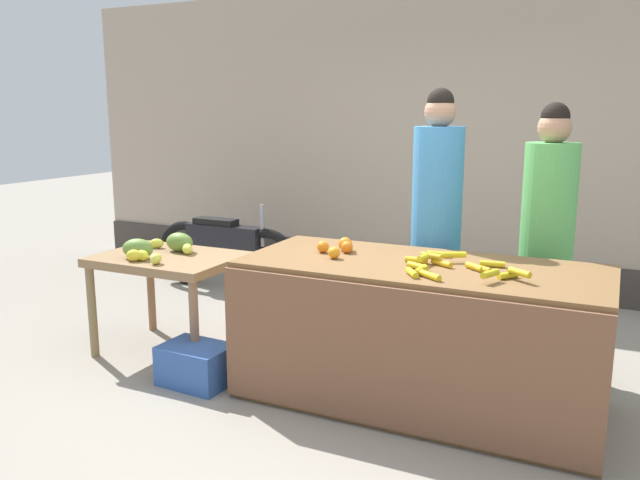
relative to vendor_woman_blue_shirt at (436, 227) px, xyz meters
The scene contains 12 objects.
ground_plane 1.22m from the vendor_woman_blue_shirt, 111.81° to the right, with size 24.00×24.00×0.00m, color gray.
market_wall_back 2.05m from the vendor_woman_blue_shirt, 98.11° to the left, with size 8.79×0.23×2.93m.
fruit_stall_counter 0.89m from the vendor_woman_blue_shirt, 81.35° to the right, with size 2.11×0.94×0.86m.
side_table_wooden 1.91m from the vendor_woman_blue_shirt, 158.12° to the right, with size 0.99×0.73×0.72m.
banana_bunch_pile 0.84m from the vendor_woman_blue_shirt, 68.45° to the right, with size 0.74×0.60×0.07m.
orange_pile 0.79m from the vendor_woman_blue_shirt, 123.99° to the right, with size 0.22×0.32×0.09m.
mango_papaya_pile 1.97m from the vendor_woman_blue_shirt, 157.82° to the right, with size 0.50×0.52×0.14m.
vendor_woman_blue_shirt is the anchor object (origin of this frame).
vendor_woman_green_shirt 0.72m from the vendor_woman_blue_shirt, ahead, with size 0.34×0.34×1.79m.
parked_motorcycle 2.54m from the vendor_woman_blue_shirt, 159.71° to the left, with size 1.60×0.18×0.88m.
produce_crate 1.85m from the vendor_woman_blue_shirt, 138.83° to the right, with size 0.44×0.32×0.26m, color #3359A5.
produce_sack 1.22m from the vendor_woman_blue_shirt, behind, with size 0.36×0.30×0.55m, color tan.
Camera 1 is at (1.41, -3.53, 1.73)m, focal length 35.81 mm.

